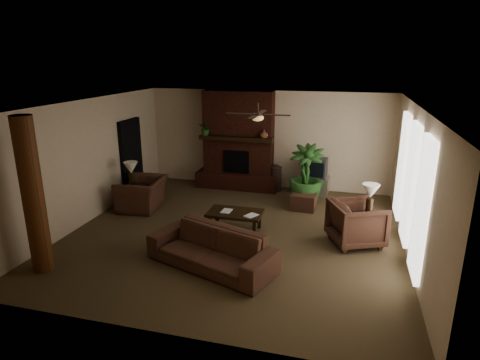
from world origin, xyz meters
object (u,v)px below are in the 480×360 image
(armchair_left, at_px, (142,189))
(lamp_left, at_px, (131,170))
(side_table_right, at_px, (365,225))
(tv_stand, at_px, (313,185))
(lamp_right, at_px, (370,193))
(floor_plant, at_px, (305,188))
(side_table_left, at_px, (134,196))
(ottoman, at_px, (304,201))
(sofa, at_px, (211,243))
(armchair_right, at_px, (357,221))
(coffee_table, at_px, (235,214))
(log_column, at_px, (33,196))
(floor_vase, at_px, (276,176))

(armchair_left, relative_size, lamp_left, 1.83)
(lamp_left, height_order, side_table_right, lamp_left)
(tv_stand, distance_m, lamp_left, 4.95)
(armchair_left, bearing_deg, lamp_right, 79.12)
(tv_stand, relative_size, floor_plant, 0.54)
(side_table_left, bearing_deg, floor_plant, 17.82)
(side_table_left, bearing_deg, ottoman, 12.98)
(sofa, height_order, armchair_right, armchair_right)
(sofa, xyz_separation_m, armchair_left, (-2.65, 2.39, 0.05))
(armchair_left, height_order, tv_stand, armchair_left)
(armchair_left, height_order, side_table_left, armchair_left)
(side_table_right, bearing_deg, armchair_right, -117.88)
(coffee_table, bearing_deg, armchair_left, 164.90)
(sofa, bearing_deg, tv_stand, 92.62)
(ottoman, xyz_separation_m, side_table_right, (1.45, -1.38, 0.08))
(sofa, bearing_deg, coffee_table, 110.31)
(log_column, xyz_separation_m, side_table_right, (5.67, 2.92, -1.12))
(coffee_table, relative_size, tv_stand, 1.41)
(floor_vase, xyz_separation_m, side_table_left, (-3.27, -2.23, -0.16))
(coffee_table, height_order, ottoman, coffee_table)
(coffee_table, relative_size, floor_plant, 0.77)
(log_column, relative_size, side_table_left, 5.09)
(armchair_left, bearing_deg, log_column, -11.31)
(log_column, relative_size, coffee_table, 2.33)
(tv_stand, bearing_deg, floor_plant, -95.01)
(sofa, distance_m, coffee_table, 1.68)
(armchair_right, bearing_deg, side_table_left, 57.59)
(coffee_table, bearing_deg, floor_plant, 58.07)
(armchair_left, distance_m, tv_stand, 4.67)
(sofa, bearing_deg, log_column, -143.45)
(armchair_left, relative_size, coffee_table, 0.99)
(armchair_left, height_order, floor_plant, armchair_left)
(log_column, height_order, armchair_left, log_column)
(armchair_right, bearing_deg, tv_stand, -3.62)
(log_column, xyz_separation_m, floor_vase, (3.28, 5.55, -0.97))
(floor_plant, distance_m, side_table_right, 2.29)
(side_table_right, bearing_deg, armchair_left, 176.15)
(log_column, xyz_separation_m, armchair_right, (5.48, 2.54, -0.90))
(sofa, xyz_separation_m, side_table_left, (-2.91, 2.43, -0.19))
(floor_plant, bearing_deg, side_table_right, -50.13)
(tv_stand, bearing_deg, side_table_left, -149.06)
(sofa, height_order, coffee_table, sofa)
(armchair_left, bearing_deg, floor_plant, 102.77)
(log_column, distance_m, floor_vase, 6.52)
(sofa, xyz_separation_m, side_table_right, (2.76, 2.03, -0.19))
(ottoman, relative_size, side_table_right, 1.09)
(armchair_right, relative_size, floor_vase, 1.30)
(sofa, distance_m, armchair_right, 3.05)
(floor_plant, xyz_separation_m, lamp_left, (-4.20, -1.40, 0.56))
(coffee_table, bearing_deg, ottoman, 52.44)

